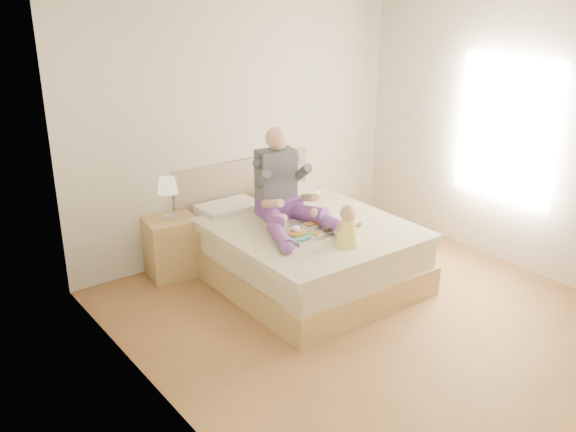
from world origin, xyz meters
TOP-DOWN VIEW (x-y plane):
  - room at (0.08, 0.01)m, footprint 4.02×4.22m
  - bed at (0.00, 1.08)m, footprint 1.70×2.18m
  - nightstand at (-1.00, 1.88)m, footprint 0.55×0.50m
  - lamp at (-1.00, 1.88)m, footprint 0.21×0.21m
  - adult at (-0.11, 1.16)m, footprint 0.79×1.18m
  - tray at (-0.17, 0.77)m, footprint 0.54×0.44m
  - baby at (-0.01, 0.34)m, footprint 0.28×0.34m

SIDE VIEW (x-z plane):
  - nightstand at x=-1.00m, z-range 0.00..0.61m
  - bed at x=0.00m, z-range -0.18..0.82m
  - tray at x=-0.17m, z-range 0.57..0.72m
  - baby at x=-0.01m, z-range 0.57..0.95m
  - adult at x=-0.11m, z-range 0.42..1.35m
  - lamp at x=-1.00m, z-range 0.72..1.14m
  - room at x=0.08m, z-range 0.15..2.87m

